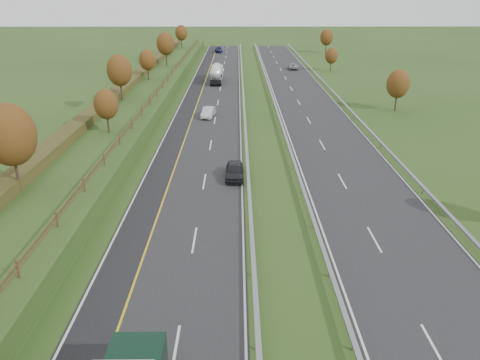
% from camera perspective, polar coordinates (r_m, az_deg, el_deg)
% --- Properties ---
extents(ground, '(400.00, 400.00, 0.00)m').
position_cam_1_polar(ground, '(66.41, 2.62, 6.37)').
color(ground, '#294518').
rests_on(ground, ground).
extents(near_carriageway, '(10.50, 200.00, 0.04)m').
position_cam_1_polar(near_carriageway, '(71.30, -4.06, 7.46)').
color(near_carriageway, '#232326').
rests_on(near_carriageway, ground).
extents(far_carriageway, '(10.50, 200.00, 0.04)m').
position_cam_1_polar(far_carriageway, '(72.13, 9.25, 7.40)').
color(far_carriageway, '#232326').
rests_on(far_carriageway, ground).
extents(hard_shoulder, '(3.00, 200.00, 0.04)m').
position_cam_1_polar(hard_shoulder, '(71.64, -7.08, 7.42)').
color(hard_shoulder, black).
rests_on(hard_shoulder, ground).
extents(lane_markings, '(26.75, 200.00, 0.01)m').
position_cam_1_polar(lane_markings, '(71.05, 1.14, 7.48)').
color(lane_markings, silver).
rests_on(lane_markings, near_carriageway).
extents(embankment_left, '(12.00, 200.00, 2.00)m').
position_cam_1_polar(embankment_left, '(73.06, -14.41, 7.97)').
color(embankment_left, '#294518').
rests_on(embankment_left, ground).
extents(hedge_left, '(2.20, 180.00, 1.10)m').
position_cam_1_polar(hedge_left, '(73.23, -16.06, 9.09)').
color(hedge_left, '#303415').
rests_on(hedge_left, embankment_left).
extents(fence_left, '(0.12, 189.06, 1.20)m').
position_cam_1_polar(fence_left, '(71.32, -11.06, 9.35)').
color(fence_left, '#422B19').
rests_on(fence_left, embankment_left).
extents(median_barrier_near, '(0.32, 200.00, 0.71)m').
position_cam_1_polar(median_barrier_near, '(71.01, 0.57, 7.95)').
color(median_barrier_near, gray).
rests_on(median_barrier_near, ground).
extents(median_barrier_far, '(0.32, 200.00, 0.71)m').
position_cam_1_polar(median_barrier_far, '(71.27, 4.71, 7.92)').
color(median_barrier_far, gray).
rests_on(median_barrier_far, ground).
extents(outer_barrier_far, '(0.32, 200.00, 0.71)m').
position_cam_1_polar(outer_barrier_far, '(73.17, 13.80, 7.74)').
color(outer_barrier_far, gray).
rests_on(outer_barrier_far, ground).
extents(trees_left, '(6.64, 164.30, 7.66)m').
position_cam_1_polar(trees_left, '(68.70, -15.19, 11.62)').
color(trees_left, '#2D2116').
rests_on(trees_left, embankment_left).
extents(trees_far, '(8.45, 118.60, 7.12)m').
position_cam_1_polar(trees_far, '(102.16, 14.36, 13.72)').
color(trees_far, '#2D2116').
rests_on(trees_far, ground).
extents(road_tanker, '(2.40, 11.22, 3.46)m').
position_cam_1_polar(road_tanker, '(101.23, -2.89, 12.92)').
color(road_tanker, silver).
rests_on(road_tanker, near_carriageway).
extents(car_dark_near, '(1.90, 4.64, 1.58)m').
position_cam_1_polar(car_dark_near, '(47.91, -0.68, 1.12)').
color(car_dark_near, black).
rests_on(car_dark_near, near_carriageway).
extents(car_silver_mid, '(2.14, 4.71, 1.50)m').
position_cam_1_polar(car_silver_mid, '(72.07, -3.89, 8.25)').
color(car_silver_mid, silver).
rests_on(car_silver_mid, near_carriageway).
extents(car_small_far, '(2.67, 5.65, 1.59)m').
position_cam_1_polar(car_small_far, '(151.50, -2.62, 15.59)').
color(car_small_far, '#13133D').
rests_on(car_small_far, near_carriageway).
extents(car_oncoming, '(2.52, 5.09, 1.39)m').
position_cam_1_polar(car_oncoming, '(118.80, 6.48, 13.62)').
color(car_oncoming, '#9E9EA2').
rests_on(car_oncoming, far_carriageway).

